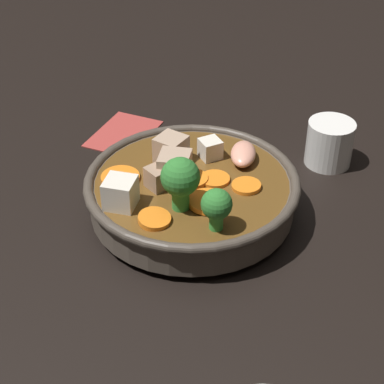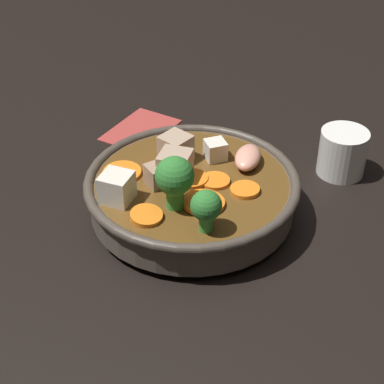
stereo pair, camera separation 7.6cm
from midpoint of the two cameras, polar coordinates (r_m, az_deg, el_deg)
name	(u,v)px [view 1 (the left image)]	position (r m, az deg, el deg)	size (l,w,h in m)	color
ground_plane	(192,214)	(0.78, -2.79, -2.09)	(3.00, 3.00, 0.00)	black
stirfry_bowl	(191,190)	(0.76, -2.93, 0.04)	(0.26, 0.26, 0.11)	#51473D
tea_cup	(330,143)	(0.87, 9.71, 4.26)	(0.06, 0.06, 0.06)	white
napkin	(124,133)	(0.95, -8.41, 5.11)	(0.12, 0.10, 0.00)	#A33833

